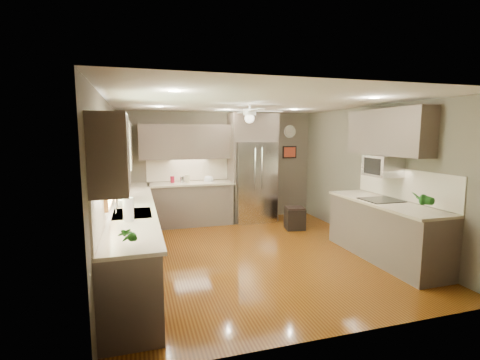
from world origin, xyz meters
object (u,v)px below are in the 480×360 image
potted_plant_right (421,199)px  microwave (383,166)px  canister_c (187,178)px  stool (295,218)px  canister_b (182,180)px  bowl (209,180)px  refrigerator (253,169)px  potted_plant_left (127,235)px  canister_a (172,179)px  paper_towel (128,210)px  soap_bottle (122,202)px

potted_plant_right → microwave: 1.05m
canister_c → stool: bearing=-26.3°
canister_b → bowl: canister_b is taller
refrigerator → canister_c: bearing=177.8°
canister_b → potted_plant_left: size_ratio=0.54×
canister_b → potted_plant_left: potted_plant_left is taller
canister_a → paper_towel: bearing=-105.1°
bowl → paper_towel: (-1.64, -3.14, 0.11)m
canister_a → stool: canister_a is taller
canister_a → canister_c: (0.33, -0.00, 0.01)m
canister_b → microwave: size_ratio=0.27×
soap_bottle → paper_towel: 0.73m
canister_a → bowl: (0.80, 0.01, -0.05)m
canister_b → canister_c: (0.12, 0.02, 0.02)m
canister_c → stool: size_ratio=0.36×
canister_b → microwave: bearing=-43.1°
microwave → canister_c: bearing=135.5°
potted_plant_left → potted_plant_right: size_ratio=0.79×
potted_plant_right → refrigerator: bearing=108.0°
soap_bottle → potted_plant_right: (3.97, -1.33, 0.07)m
canister_a → bowl: 0.80m
potted_plant_right → paper_towel: size_ratio=1.08×
canister_c → bowl: 0.48m
potted_plant_left → microwave: size_ratio=0.49×
refrigerator → microwave: size_ratio=4.45×
bowl → refrigerator: (1.02, -0.07, 0.22)m
soap_bottle → potted_plant_left: bearing=-86.5°
canister_b → canister_a: bearing=174.7°
canister_b → refrigerator: size_ratio=0.06×
canister_a → bowl: bearing=0.5°
stool → bowl: bearing=147.3°
soap_bottle → stool: soap_bottle is taller
canister_c → potted_plant_left: (-1.16, -4.24, 0.05)m
potted_plant_left → refrigerator: size_ratio=0.11×
soap_bottle → microwave: (4.09, -0.35, 0.44)m
bowl → paper_towel: paper_towel is taller
soap_bottle → canister_b: bearing=64.2°
soap_bottle → potted_plant_right: bearing=-18.5°
refrigerator → microwave: (1.33, -2.71, 0.29)m
canister_b → canister_c: bearing=9.1°
bowl → microwave: microwave is taller
canister_c → bowl: size_ratio=0.81×
microwave → stool: (-0.73, 1.73, -1.24)m
canister_a → canister_b: canister_a is taller
canister_c → potted_plant_right: bearing=-54.3°
potted_plant_right → canister_a: bearing=128.9°
microwave → canister_b: bearing=136.9°
canister_b → canister_c: 0.12m
canister_b → paper_towel: bearing=-108.7°
canister_c → soap_bottle: bearing=-117.8°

